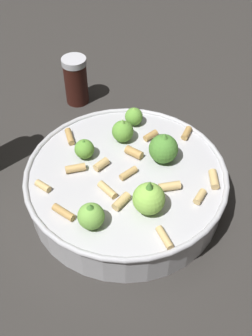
{
  "coord_description": "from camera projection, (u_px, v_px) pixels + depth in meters",
  "views": [
    {
      "loc": [
        0.33,
        -0.22,
        0.49
      ],
      "look_at": [
        0.0,
        0.0,
        0.07
      ],
      "focal_mm": 42.99,
      "sensor_mm": 36.0,
      "label": 1
    }
  ],
  "objects": [
    {
      "name": "ground_plane",
      "position": [
        126.0,
        198.0,
        0.63
      ],
      "size": [
        2.4,
        2.4,
        0.0
      ],
      "primitive_type": "plane",
      "color": "#2D2B28"
    },
    {
      "name": "cooking_pan",
      "position": [
        126.0,
        183.0,
        0.6
      ],
      "size": [
        0.3,
        0.3,
        0.11
      ],
      "color": "#B7B7BC",
      "rests_on": "ground"
    },
    {
      "name": "pepper_shaker",
      "position": [
        76.0,
        80.0,
        0.77
      ],
      "size": [
        0.05,
        0.05,
        0.1
      ],
      "color": "#33140F",
      "rests_on": "ground"
    }
  ]
}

